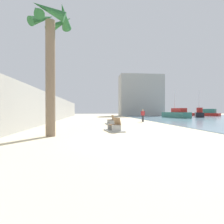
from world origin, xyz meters
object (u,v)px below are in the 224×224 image
(boat_far_left, at_px, (206,113))
(bench_far, at_px, (111,122))
(boat_far_right, at_px, (176,114))
(bench_near, at_px, (114,128))
(palm_tree, at_px, (50,43))
(person_walking, at_px, (143,115))
(boat_outer, at_px, (199,114))

(boat_far_left, bearing_deg, bench_far, -134.56)
(boat_far_left, distance_m, boat_far_right, 17.22)
(bench_far, bearing_deg, bench_near, -93.71)
(palm_tree, bearing_deg, bench_near, 31.76)
(bench_near, height_order, person_walking, person_walking)
(palm_tree, height_order, boat_far_right, palm_tree)
(palm_tree, xyz_separation_m, boat_outer, (25.81, 30.01, -4.59))
(bench_far, bearing_deg, boat_outer, 43.37)
(bench_near, height_order, bench_far, same)
(bench_far, bearing_deg, boat_far_right, 48.55)
(bench_near, distance_m, boat_outer, 35.15)
(person_walking, xyz_separation_m, boat_far_left, (22.76, 23.72, -0.25))
(person_walking, distance_m, boat_far_left, 32.87)
(bench_near, xyz_separation_m, boat_outer, (21.83, 27.54, 0.57))
(person_walking, height_order, boat_far_left, boat_far_left)
(bench_near, distance_m, person_walking, 12.51)
(palm_tree, bearing_deg, boat_far_left, 49.78)
(palm_tree, distance_m, boat_far_left, 49.46)
(boat_far_left, distance_m, boat_outer, 9.67)
(person_walking, distance_m, boat_far_right, 15.78)
(bench_near, relative_size, boat_outer, 0.32)
(palm_tree, distance_m, bench_far, 11.97)
(boat_outer, height_order, boat_far_right, boat_outer)
(person_walking, bearing_deg, boat_outer, 43.88)
(person_walking, distance_m, boat_outer, 23.27)
(palm_tree, xyz_separation_m, bench_far, (4.46, 9.83, -5.16))
(bench_near, xyz_separation_m, boat_far_left, (27.82, 35.14, 0.47))
(bench_near, height_order, boat_far_right, boat_far_right)
(bench_near, distance_m, boat_far_left, 44.82)
(boat_far_right, bearing_deg, bench_far, -131.45)
(bench_far, bearing_deg, palm_tree, -114.37)
(person_walking, bearing_deg, bench_far, -138.56)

